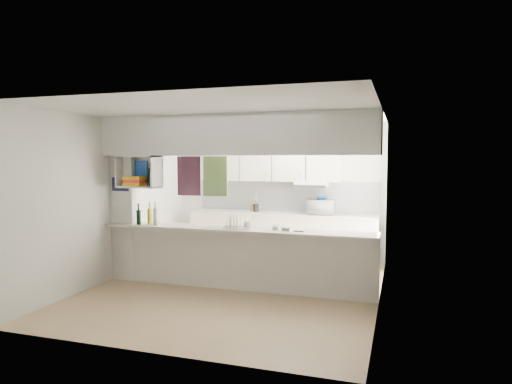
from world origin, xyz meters
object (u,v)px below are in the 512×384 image
at_px(bowl, 322,198).
at_px(dish_rack, 237,222).
at_px(microwave, 321,207).
at_px(wine_bottles, 148,216).

relative_size(bowl, dish_rack, 0.46).
xyz_separation_m(microwave, dish_rack, (-0.91, -2.05, -0.05)).
height_order(bowl, dish_rack, bowl).
bearing_deg(bowl, microwave, -172.37).
bearing_deg(wine_bottles, dish_rack, 4.06).
height_order(dish_rack, wine_bottles, wine_bottles).
relative_size(microwave, wine_bottles, 1.36).
relative_size(dish_rack, wine_bottles, 1.29).
height_order(microwave, bowl, bowl).
xyz_separation_m(bowl, dish_rack, (-0.94, -2.06, -0.22)).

